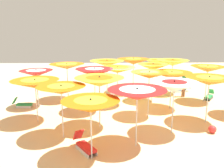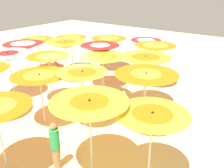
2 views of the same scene
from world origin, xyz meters
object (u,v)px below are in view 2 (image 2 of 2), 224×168
Objects in this scene: beach_umbrella_0 at (38,42)px; beach_umbrella_6 at (66,45)px; lounger_1 at (149,67)px; beach_umbrella_8 at (40,79)px; beach_umbrella_15 at (146,43)px; beach_umbrella_13 at (82,76)px; beach_umbrella_11 at (100,49)px; beachgoer_0 at (55,145)px; lounger_3 at (115,99)px; beach_umbrella_10 at (109,41)px; beach_umbrella_12 at (103,60)px; beach_umbrella_19 at (152,120)px; beach_umbrella_17 at (146,61)px; beach_umbrella_7 at (48,59)px; beach_umbrella_14 at (90,107)px; beach_umbrella_18 at (146,79)px; lounger_4 at (50,68)px; beach_umbrella_1 at (24,47)px; beach_umbrella_16 at (155,48)px; beach_umbrella_5 at (71,40)px; beach_umbrella_2 at (8,57)px.

beach_umbrella_6 is (-0.21, -2.75, 0.24)m from beach_umbrella_0.
beach_umbrella_8 is at bearing 0.07° from lounger_1.
beach_umbrella_13 is at bearing -171.32° from beach_umbrella_15.
beachgoer_0 is at bearing -154.08° from beach_umbrella_11.
beach_umbrella_0 is 7.02m from lounger_3.
beach_umbrella_12 is at bearing -147.02° from beach_umbrella_10.
beach_umbrella_19 is 10.22m from lounger_1.
beach_umbrella_11 is 0.98× the size of beach_umbrella_17.
beach_umbrella_11 is 1.01× the size of beach_umbrella_13.
beach_umbrella_10 is 1.00× the size of beach_umbrella_19.
beach_umbrella_7 is 0.98× the size of beach_umbrella_14.
beach_umbrella_18 is 9.23m from lounger_4.
beachgoer_0 is at bearing 116.32° from beach_umbrella_19.
beach_umbrella_14 is 1.51× the size of beachgoer_0.
beach_umbrella_1 is 5.31m from beach_umbrella_12.
beach_umbrella_15 is 0.93× the size of beach_umbrella_16.
beach_umbrella_6 is 0.98× the size of beach_umbrella_11.
beach_umbrella_14 is (-3.52, -7.92, 0.12)m from beach_umbrella_1.
lounger_3 is at bearing 4.91° from beach_umbrella_13.
lounger_3 is at bearing -114.05° from beach_umbrella_5.
beach_umbrella_2 is 6.38m from beachgoer_0.
beach_umbrella_14 is at bearing -168.00° from beach_umbrella_16.
beach_umbrella_0 is at bearing 127.27° from beach_umbrella_5.
lounger_1 is (3.10, -4.03, -1.87)m from beach_umbrella_5.
beach_umbrella_12 is 1.03× the size of beach_umbrella_19.
beach_umbrella_16 is (3.66, -6.40, 0.12)m from beach_umbrella_1.
beach_umbrella_18 reaches higher than beach_umbrella_1.
beach_umbrella_8 reaches higher than lounger_3.
beachgoer_0 is at bearing -137.47° from beach_umbrella_6.
beach_umbrella_14 reaches higher than beach_umbrella_13.
beach_umbrella_19 is (-0.29, -5.02, 0.07)m from beach_umbrella_8.
beachgoer_0 is at bearing -112.30° from beach_umbrella_2.
lounger_1 is (7.80, -3.67, -1.90)m from beach_umbrella_2.
beach_umbrella_15 is (6.93, -3.82, -0.09)m from beach_umbrella_2.
beach_umbrella_1 is 0.96× the size of beach_umbrella_13.
beach_umbrella_7 is (-2.71, -4.19, 0.26)m from beach_umbrella_0.
beach_umbrella_8 is at bearing 115.22° from beach_umbrella_18.
beach_umbrella_15 is 4.64m from beach_umbrella_17.
beach_umbrella_16 is at bearing -137.97° from beach_umbrella_15.
lounger_1 is at bearing -25.23° from beach_umbrella_2.
beach_umbrella_16 reaches higher than lounger_1.
beach_umbrella_17 is at bearing -127.19° from beach_umbrella_10.
beach_umbrella_12 reaches higher than lounger_4.
beach_umbrella_6 reaches higher than beach_umbrella_10.
beach_umbrella_13 is 8.18m from lounger_1.
beach_umbrella_2 is at bearing 115.37° from beach_umbrella_17.
beach_umbrella_8 reaches higher than lounger_4.
lounger_3 is (-0.94, -6.74, -1.73)m from beach_umbrella_0.
beach_umbrella_12 is at bearing 52.03° from beach_umbrella_19.
lounger_3 is at bearing -121.29° from beach_umbrella_11.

